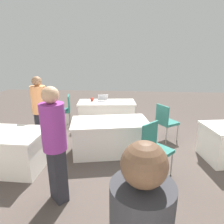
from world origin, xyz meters
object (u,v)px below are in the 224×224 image
chair_near_front (65,108)px  person_attendee_standing (40,108)px  table_foreground (107,113)px  chair_tucked_left (155,146)px  scissors_red (121,101)px  chair_tucked_right (165,120)px  person_presenter (55,141)px  laptop_silver (103,100)px  yarn_ball (92,99)px  table_mid_right (110,136)px  table_back_left (3,150)px

chair_near_front → person_attendee_standing: bearing=159.3°
table_foreground → chair_tucked_left: 2.74m
chair_near_front → chair_tucked_left: size_ratio=0.98×
chair_tucked_left → scissors_red: size_ratio=5.37×
table_foreground → chair_tucked_right: (-1.61, 1.00, 0.17)m
person_presenter → laptop_silver: bearing=-51.3°
table_foreground → person_attendee_standing: (1.42, 1.48, 0.56)m
table_foreground → yarn_ball: yarn_ball is taller
chair_tucked_right → person_attendee_standing: 3.10m
table_mid_right → person_attendee_standing: person_attendee_standing is taller
chair_tucked_left → person_presenter: 1.79m
person_attendee_standing → scissors_red: person_attendee_standing is taller
chair_tucked_right → chair_near_front: bearing=-140.4°
chair_near_front → chair_tucked_left: (-2.43, 2.34, 0.01)m
yarn_ball → table_back_left: bearing=63.4°
laptop_silver → yarn_ball: 0.36m
chair_tucked_right → table_back_left: bearing=-99.0°
chair_tucked_right → yarn_ball: (2.06, -1.04, 0.26)m
table_foreground → person_presenter: size_ratio=1.02×
scissors_red → chair_tucked_left: bearing=96.3°
table_back_left → laptop_silver: 3.05m
person_attendee_standing → laptop_silver: 1.99m
laptop_silver → person_attendee_standing: bearing=34.5°
table_foreground → laptop_silver: bearing=-0.9°
chair_tucked_left → yarn_ball: (1.61, -2.52, 0.24)m
person_presenter → laptop_silver: 3.31m
table_foreground → table_mid_right: same height
laptop_silver → chair_near_front: bearing=-7.3°
chair_near_front → person_attendee_standing: size_ratio=0.57×
person_attendee_standing → table_back_left: bearing=-141.9°
chair_tucked_left → person_presenter: (1.53, 0.82, 0.43)m
person_attendee_standing → scissors_red: size_ratio=9.31×
table_mid_right → chair_tucked_left: bearing=139.8°
yarn_ball → person_presenter: bearing=91.3°
table_foreground → scissors_red: bearing=-170.4°
yarn_ball → table_foreground: bearing=174.5°
chair_near_front → chair_tucked_right: size_ratio=1.00×
table_mid_right → laptop_silver: (0.36, -1.72, 0.41)m
chair_tucked_right → chair_tucked_left: bearing=-50.7°
person_attendee_standing → scissors_red: (-1.87, -1.55, -0.18)m
table_back_left → laptop_silver: (-1.65, -2.53, 0.41)m
chair_tucked_left → chair_tucked_right: chair_tucked_left is taller
table_foreground → scissors_red: size_ratio=9.98×
laptop_silver → yarn_ball: (0.35, -0.04, 0.02)m
table_foreground → yarn_ball: bearing=-5.5°
chair_tucked_right → person_attendee_standing: size_ratio=0.57×
table_mid_right → person_attendee_standing: size_ratio=1.08×
chair_tucked_left → table_foreground: bearing=-111.1°
table_mid_right → table_back_left: (2.01, 0.81, 0.00)m
table_back_left → table_foreground: bearing=-124.6°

